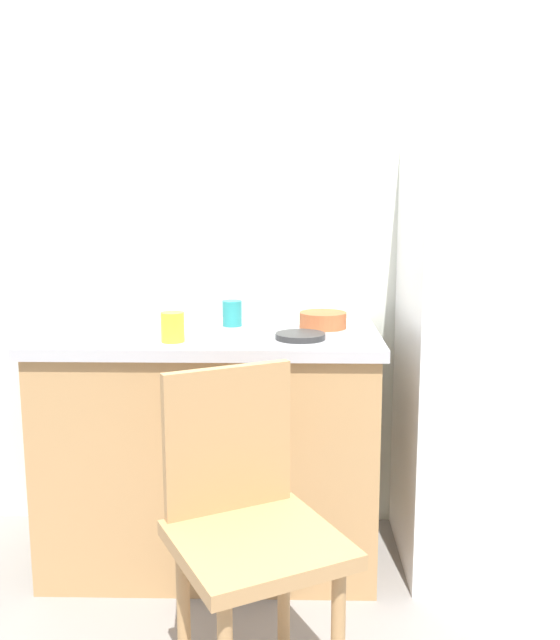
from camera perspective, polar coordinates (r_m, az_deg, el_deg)
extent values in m
cube|color=silver|center=(2.79, 1.08, 9.54)|extent=(4.80, 0.10, 2.62)
cube|color=tan|center=(2.62, -5.55, -10.64)|extent=(1.16, 0.60, 0.82)
cube|color=#B7B7BC|center=(2.50, -5.71, -1.36)|extent=(1.20, 0.64, 0.04)
cylinder|color=#B7B7BC|center=(2.73, -5.55, 2.78)|extent=(0.02, 0.02, 0.26)
cube|color=white|center=(2.60, 16.21, -3.22)|extent=(0.54, 0.58, 1.51)
cylinder|color=tan|center=(2.04, -7.90, -22.96)|extent=(0.04, 0.04, 0.45)
cylinder|color=tan|center=(2.14, 0.31, -21.21)|extent=(0.04, 0.04, 0.45)
cube|color=tan|center=(1.84, -1.87, -17.90)|extent=(0.54, 0.54, 0.04)
cube|color=tan|center=(1.91, -4.24, -9.67)|extent=(0.33, 0.19, 0.40)
cube|color=white|center=(2.63, -13.63, -0.04)|extent=(0.28, 0.20, 0.05)
cylinder|color=#B25B33|center=(2.55, 3.54, -0.01)|extent=(0.17, 0.17, 0.06)
cylinder|color=#2D2D2D|center=(2.34, 1.68, -1.33)|extent=(0.17, 0.17, 0.02)
cylinder|color=yellow|center=(2.32, -8.80, -0.58)|extent=(0.08, 0.08, 0.10)
cylinder|color=teal|center=(2.59, -3.95, 0.55)|extent=(0.07, 0.07, 0.09)
cylinder|color=white|center=(2.60, -8.31, 0.65)|extent=(0.08, 0.08, 0.10)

